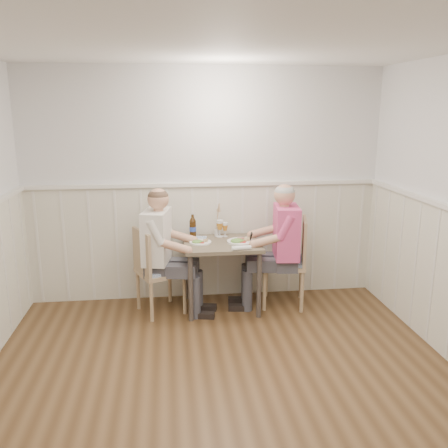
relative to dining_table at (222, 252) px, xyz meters
name	(u,v)px	position (x,y,z in m)	size (l,w,h in m)	color
ground_plane	(231,410)	(-0.15, -1.84, -0.64)	(4.50, 4.50, 0.00)	#483019
room_shell	(232,207)	(-0.15, -1.84, 0.88)	(4.04, 4.54, 2.60)	silver
wainscot	(220,287)	(-0.15, -1.15, 0.05)	(4.00, 4.49, 1.34)	beige
dining_table	(222,252)	(0.00, 0.00, 0.00)	(0.81, 0.70, 0.75)	brown
chair_right	(290,259)	(0.75, 0.00, -0.10)	(0.57, 0.57, 0.99)	#9A875F
chair_left	(155,268)	(-0.72, -0.05, -0.14)	(0.58, 0.58, 0.93)	#9A875F
man_in_pink	(282,256)	(0.65, -0.05, -0.05)	(0.68, 0.47, 1.40)	#3F3F47
diner_cream	(161,261)	(-0.65, -0.06, -0.06)	(0.70, 0.50, 1.38)	#3F3F47
plate_man	(240,240)	(0.19, -0.04, 0.13)	(0.29, 0.29, 0.07)	white
plate_diner	(199,242)	(-0.24, -0.01, 0.13)	(0.24, 0.24, 0.06)	white
beer_glass_a	(225,227)	(0.06, 0.22, 0.22)	(0.06, 0.06, 0.16)	silver
beer_glass_b	(220,226)	(0.00, 0.22, 0.24)	(0.08, 0.08, 0.19)	silver
beer_bottle	(193,228)	(-0.30, 0.22, 0.23)	(0.07, 0.07, 0.26)	#311E0A
rolled_napkin	(241,248)	(0.16, -0.31, 0.13)	(0.20, 0.07, 0.04)	white
grass_vase	(216,221)	(-0.03, 0.25, 0.29)	(0.05, 0.05, 0.40)	silver
gingham_mat	(194,238)	(-0.29, 0.18, 0.11)	(0.30, 0.26, 0.01)	#4169A4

